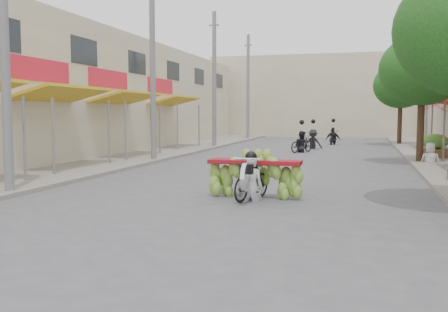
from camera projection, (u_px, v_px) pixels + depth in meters
ground at (163, 238)px, 8.27m from camera, size 120.00×120.00×0.00m
sidewalk_left at (148, 154)px, 24.53m from camera, size 4.00×60.00×0.12m
shophouse_row_left at (46, 94)px, 24.63m from camera, size 9.77×40.00×6.00m
far_building at (327, 97)px, 44.43m from camera, size 20.00×6.00×7.00m
utility_pole_near at (4, 33)px, 12.24m from camera, size 0.60×0.24×8.00m
utility_pole_mid at (153, 66)px, 20.88m from camera, size 0.60×0.24×8.00m
utility_pole_far at (214, 80)px, 29.52m from camera, size 0.60×0.24×8.00m
utility_pole_back at (248, 87)px, 38.15m from camera, size 0.60×0.24×8.00m
street_tree_mid at (422, 70)px, 19.93m from camera, size 3.40×3.40×5.25m
street_tree_far at (401, 86)px, 31.45m from camera, size 3.40×3.40×5.25m
produce_crate_far at (434, 144)px, 21.90m from camera, size 1.20×0.88×1.16m
banana_motorbike at (253, 171)px, 11.95m from camera, size 2.26×1.82×1.95m
pedestrian at (431, 142)px, 19.74m from camera, size 0.81×0.52×1.56m
bg_motorbike_a at (302, 138)px, 26.14m from camera, size 1.34×1.73×1.95m
bg_motorbike_b at (313, 134)px, 28.72m from camera, size 1.16×1.55×1.95m
bg_motorbike_c at (333, 132)px, 32.55m from camera, size 1.03×1.69×1.95m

